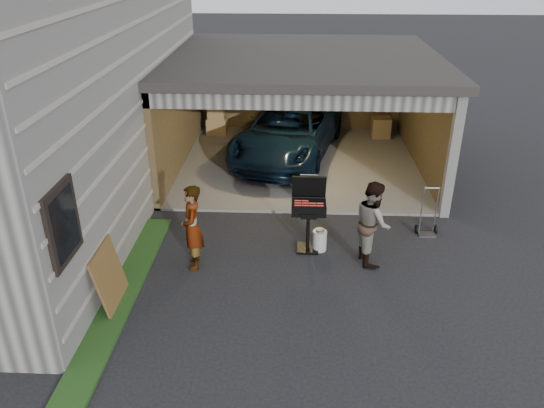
{
  "coord_description": "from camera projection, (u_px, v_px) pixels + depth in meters",
  "views": [
    {
      "loc": [
        0.62,
        -6.9,
        5.39
      ],
      "look_at": [
        0.23,
        1.64,
        1.15
      ],
      "focal_mm": 35.0,
      "sensor_mm": 36.0,
      "label": 1
    }
  ],
  "objects": [
    {
      "name": "ground",
      "position": [
        254.0,
        312.0,
        8.59
      ],
      "size": [
        80.0,
        80.0,
        0.0
      ],
      "primitive_type": "plane",
      "color": "black",
      "rests_on": "ground"
    },
    {
      "name": "bbq_grill",
      "position": [
        309.0,
        209.0,
        10.0
      ],
      "size": [
        0.65,
        0.57,
        1.44
      ],
      "color": "black",
      "rests_on": "ground"
    },
    {
      "name": "groundcover_strip",
      "position": [
        96.0,
        349.0,
        7.78
      ],
      "size": [
        0.5,
        8.0,
        0.06
      ],
      "primitive_type": "cube",
      "color": "#193814",
      "rests_on": "ground"
    },
    {
      "name": "hand_truck",
      "position": [
        427.0,
        225.0,
        10.81
      ],
      "size": [
        0.43,
        0.31,
        1.04
      ],
      "rotation": [
        0.0,
        0.0,
        0.01
      ],
      "color": "gray",
      "rests_on": "ground"
    },
    {
      "name": "propane_tank",
      "position": [
        320.0,
        240.0,
        10.25
      ],
      "size": [
        0.35,
        0.35,
        0.41
      ],
      "primitive_type": "cylinder",
      "rotation": [
        0.0,
        0.0,
        -0.33
      ],
      "color": "silver",
      "rests_on": "ground"
    },
    {
      "name": "man",
      "position": [
        373.0,
        222.0,
        9.66
      ],
      "size": [
        0.72,
        0.86,
        1.6
      ],
      "primitive_type": "imported",
      "rotation": [
        0.0,
        0.0,
        1.73
      ],
      "color": "#48281C",
      "rests_on": "ground"
    },
    {
      "name": "garage",
      "position": [
        302.0,
        92.0,
        13.81
      ],
      "size": [
        6.8,
        6.3,
        2.9
      ],
      "color": "#605E59",
      "rests_on": "ground"
    },
    {
      "name": "plywood_panel",
      "position": [
        110.0,
        277.0,
        8.57
      ],
      "size": [
        0.26,
        0.95,
        1.05
      ],
      "primitive_type": "cube",
      "rotation": [
        0.0,
        -0.21,
        0.0
      ],
      "color": "brown",
      "rests_on": "ground"
    },
    {
      "name": "minivan",
      "position": [
        288.0,
        134.0,
        14.45
      ],
      "size": [
        3.38,
        5.36,
        1.38
      ],
      "primitive_type": "imported",
      "rotation": [
        0.0,
        0.0,
        -0.23
      ],
      "color": "black",
      "rests_on": "ground"
    },
    {
      "name": "woman",
      "position": [
        192.0,
        227.0,
        9.48
      ],
      "size": [
        0.49,
        0.65,
        1.6
      ],
      "primitive_type": "imported",
      "rotation": [
        0.0,
        0.0,
        -1.37
      ],
      "color": "#C4E3F7",
      "rests_on": "ground"
    }
  ]
}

